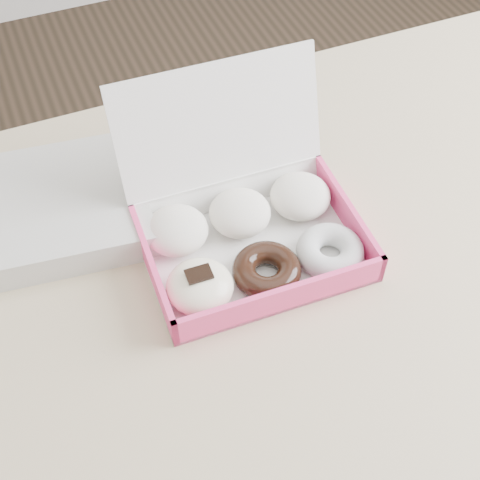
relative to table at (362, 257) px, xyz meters
name	(u,v)px	position (x,y,z in m)	size (l,w,h in m)	color
ground	(321,438)	(0.00, 0.00, -0.67)	(4.00, 4.00, 0.00)	black
table	(362,257)	(0.00, 0.00, 0.00)	(1.20, 0.80, 0.75)	tan
donut_box	(246,228)	(-0.18, 0.03, 0.11)	(0.30, 0.28, 0.21)	white
newspapers	(48,210)	(-0.42, 0.18, 0.10)	(0.28, 0.22, 0.04)	beige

